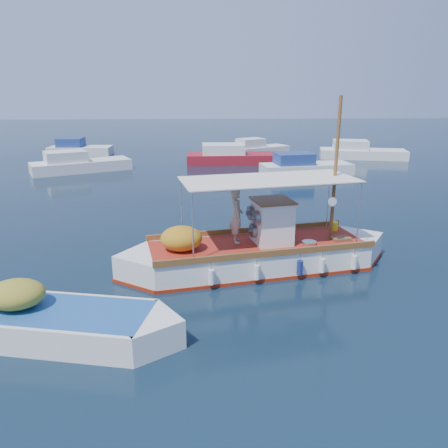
{
  "coord_description": "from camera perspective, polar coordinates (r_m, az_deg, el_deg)",
  "views": [
    {
      "loc": [
        -1.26,
        -13.89,
        6.0
      ],
      "look_at": [
        -0.59,
        0.0,
        1.69
      ],
      "focal_mm": 35.0,
      "sensor_mm": 36.0,
      "label": 1
    }
  ],
  "objects": [
    {
      "name": "ground",
      "position": [
        15.18,
        2.25,
        -6.07
      ],
      "size": [
        160.0,
        160.0,
        0.0
      ],
      "primitive_type": "plane",
      "color": "black",
      "rests_on": "ground"
    },
    {
      "name": "fishing_caique",
      "position": [
        15.26,
        4.2,
        -3.81
      ],
      "size": [
        9.65,
        4.04,
        6.01
      ],
      "rotation": [
        0.0,
        0.0,
        0.2
      ],
      "color": "white",
      "rests_on": "ground"
    },
    {
      "name": "dinghy",
      "position": [
        12.08,
        -21.86,
        -12.01
      ],
      "size": [
        6.79,
        2.92,
        1.69
      ],
      "rotation": [
        0.0,
        0.0,
        -0.2
      ],
      "color": "white",
      "rests_on": "ground"
    },
    {
      "name": "bg_boat_nw",
      "position": [
        35.08,
        -18.51,
        7.31
      ],
      "size": [
        7.51,
        5.37,
        1.8
      ],
      "rotation": [
        0.0,
        0.0,
        0.46
      ],
      "color": "silver",
      "rests_on": "ground"
    },
    {
      "name": "bg_boat_n",
      "position": [
        37.22,
        1.5,
        8.71
      ],
      "size": [
        8.69,
        2.87,
        1.8
      ],
      "rotation": [
        0.0,
        0.0,
        0.01
      ],
      "color": "maroon",
      "rests_on": "ground"
    },
    {
      "name": "bg_boat_ne",
      "position": [
        32.55,
        10.37,
        7.21
      ],
      "size": [
        6.83,
        3.21,
        1.8
      ],
      "rotation": [
        0.0,
        0.0,
        0.16
      ],
      "color": "silver",
      "rests_on": "ground"
    },
    {
      "name": "bg_boat_e",
      "position": [
        41.7,
        17.33,
        8.87
      ],
      "size": [
        7.86,
        4.11,
        1.8
      ],
      "rotation": [
        0.0,
        0.0,
        -0.21
      ],
      "color": "silver",
      "rests_on": "ground"
    },
    {
      "name": "bg_boat_far_w",
      "position": [
        44.1,
        -18.46,
        9.19
      ],
      "size": [
        5.78,
        2.42,
        1.8
      ],
      "rotation": [
        0.0,
        0.0,
        -0.02
      ],
      "color": "silver",
      "rests_on": "ground"
    },
    {
      "name": "bg_boat_far_n",
      "position": [
        41.84,
        4.3,
        9.62
      ],
      "size": [
        6.21,
        4.64,
        1.8
      ],
      "rotation": [
        0.0,
        0.0,
        0.5
      ],
      "color": "silver",
      "rests_on": "ground"
    }
  ]
}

